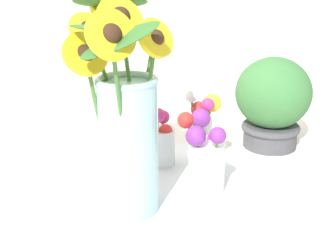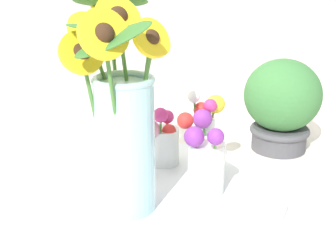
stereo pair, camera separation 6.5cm
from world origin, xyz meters
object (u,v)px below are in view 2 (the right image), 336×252
Objects in this scene: vase_small_center at (205,161)px; potted_plant at (282,103)px; mason_jar_sunflowers at (123,120)px; serving_tray at (168,190)px; vase_bulb_right at (206,139)px; vase_small_back at (162,140)px.

potted_plant reaches higher than vase_small_center.
mason_jar_sunflowers is 1.70× the size of potted_plant.
vase_bulb_right is (0.11, 0.00, 0.09)m from serving_tray.
mason_jar_sunflowers reaches higher than potted_plant.
potted_plant is (0.31, -0.09, 0.05)m from vase_small_back.
vase_bulb_right reaches higher than serving_tray.
mason_jar_sunflowers is 0.50m from potted_plant.
serving_tray is at bearing 123.44° from vase_small_center.
vase_small_back is at bearing 32.11° from mason_jar_sunflowers.
vase_small_center is 0.89× the size of vase_bulb_right.
serving_tray is at bearing 5.86° from mason_jar_sunflowers.
potted_plant is (0.33, 0.08, 0.04)m from vase_small_center.
potted_plant is at bearing 12.81° from vase_small_center.
potted_plant is (0.49, 0.02, -0.07)m from mason_jar_sunflowers.
serving_tray is 0.22m from mason_jar_sunflowers.
serving_tray is 3.33× the size of vase_small_back.
potted_plant is at bearing 1.57° from vase_bulb_right.
vase_bulb_right is at bearing 4.06° from mason_jar_sunflowers.
vase_bulb_right is 1.29× the size of vase_small_back.
vase_small_center is 0.17m from vase_small_back.
vase_bulb_right reaches higher than vase_small_center.
vase_small_back is at bearing 164.28° from potted_plant.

